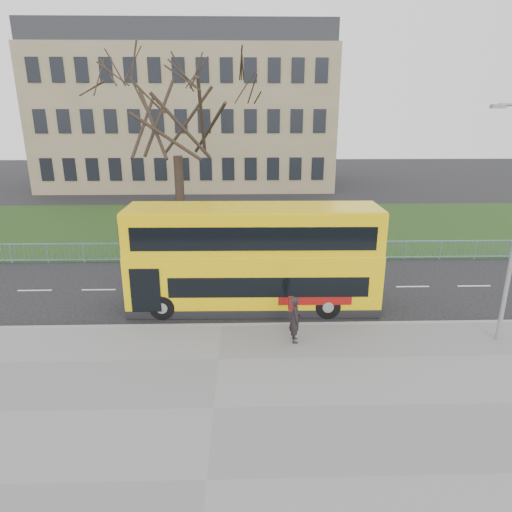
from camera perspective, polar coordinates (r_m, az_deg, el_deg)
The scene contains 9 objects.
ground at distance 19.52m, azimuth -4.08°, elevation -6.83°, with size 120.00×120.00×0.00m, color black.
pavement at distance 13.66m, azimuth -5.30°, elevation -18.57°, with size 80.00×10.50×0.12m, color slate.
kerb at distance 18.09m, azimuth -4.29°, elevation -8.69°, with size 80.00×0.20×0.14m, color gray.
grass_verge at distance 33.03m, azimuth -3.07°, elevation 3.71°, with size 80.00×15.40×0.08m, color #203914.
guard_railing at distance 25.48m, azimuth -3.50°, elevation 0.54°, with size 40.00×0.12×1.10m, color #6A90BC, non-canonical shape.
bare_tree at distance 28.02m, azimuth -9.86°, elevation 14.33°, with size 9.00×9.00×12.86m, color black, non-canonical shape.
civic_building at distance 53.04m, azimuth -8.28°, elevation 16.55°, with size 30.00×15.00×14.00m, color #7E6E4F.
yellow_bus at distance 18.98m, azimuth -0.33°, elevation 0.04°, with size 10.40×2.63×4.34m.
pedestrian at distance 16.53m, azimuth 4.91°, elevation -7.88°, with size 0.63×0.41×1.73m, color black.
Camera 1 is at (0.90, -17.70, 8.19)m, focal length 32.00 mm.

